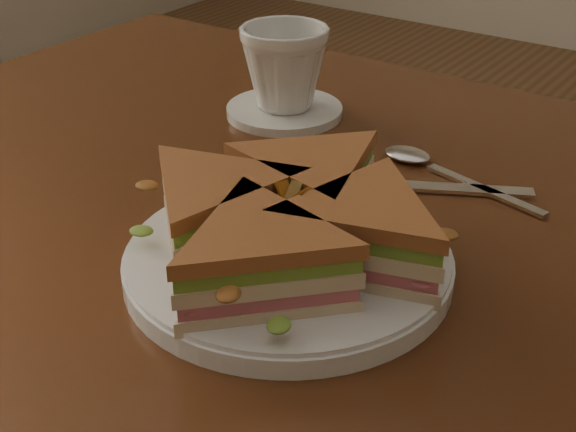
{
  "coord_description": "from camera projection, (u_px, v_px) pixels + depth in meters",
  "views": [
    {
      "loc": [
        0.3,
        -0.52,
        1.1
      ],
      "look_at": [
        0.0,
        -0.09,
        0.8
      ],
      "focal_mm": 50.0,
      "sensor_mm": 36.0,
      "label": 1
    }
  ],
  "objects": [
    {
      "name": "table",
      "position": [
        342.0,
        316.0,
        0.74
      ],
      "size": [
        1.2,
        0.8,
        0.75
      ],
      "color": "#36190C",
      "rests_on": "ground"
    },
    {
      "name": "plate",
      "position": [
        288.0,
        263.0,
        0.62
      ],
      "size": [
        0.26,
        0.26,
        0.02
      ],
      "primitive_type": "cylinder",
      "color": "white",
      "rests_on": "table"
    },
    {
      "name": "sandwich_wedges",
      "position": [
        288.0,
        222.0,
        0.61
      ],
      "size": [
        0.3,
        0.3,
        0.06
      ],
      "color": "beige",
      "rests_on": "plate"
    },
    {
      "name": "crisps_mound",
      "position": [
        288.0,
        226.0,
        0.61
      ],
      "size": [
        0.09,
        0.09,
        0.05
      ],
      "primitive_type": null,
      "color": "#B05F16",
      "rests_on": "plate"
    },
    {
      "name": "spoon",
      "position": [
        425.0,
        163.0,
        0.79
      ],
      "size": [
        0.18,
        0.06,
        0.01
      ],
      "rotation": [
        0.0,
        0.0,
        -0.24
      ],
      "color": "silver",
      "rests_on": "table"
    },
    {
      "name": "knife",
      "position": [
        408.0,
        187.0,
        0.75
      ],
      "size": [
        0.2,
        0.11,
        0.0
      ],
      "rotation": [
        0.0,
        0.0,
        0.48
      ],
      "color": "silver",
      "rests_on": "table"
    },
    {
      "name": "saucer",
      "position": [
        284.0,
        111.0,
        0.9
      ],
      "size": [
        0.13,
        0.13,
        0.01
      ],
      "primitive_type": "cylinder",
      "color": "white",
      "rests_on": "table"
    },
    {
      "name": "coffee_cup",
      "position": [
        284.0,
        68.0,
        0.88
      ],
      "size": [
        0.12,
        0.12,
        0.09
      ],
      "primitive_type": "imported",
      "rotation": [
        0.0,
        0.0,
        -0.24
      ],
      "color": "white",
      "rests_on": "saucer"
    }
  ]
}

